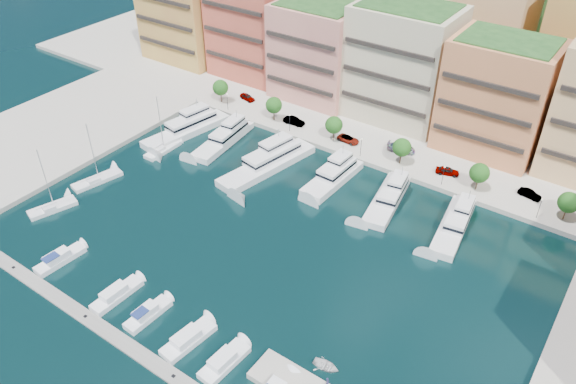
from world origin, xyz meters
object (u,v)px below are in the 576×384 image
object	(u,v)px
tree_5	(569,202)
yacht_3	(334,175)
sailboat_1	(97,180)
car_5	(530,194)
yacht_4	(388,198)
car_4	(447,171)
car_0	(247,97)
lamppost_1	(290,120)
cruiser_3	(117,295)
lamppost_0	(227,99)
yacht_2	(270,161)
car_1	(294,121)
lamppost_3	(444,172)
cruiser_6	(224,362)
person_0	(327,382)
tree_2	(334,125)
car_3	(401,148)
yacht_5	(455,223)
lamppost_4	(540,205)
tree_1	(274,105)
yacht_1	(225,138)
tree_0	(220,88)
tree_3	(402,147)
yacht_0	(189,127)
sailboat_0	(52,208)
cruiser_4	(148,314)
cruiser_1	(60,259)
cruiser_5	(188,340)
lamppost_2	(361,144)
tree_4	(479,173)
tender_0	(326,366)

from	to	relation	value
tree_5	yacht_3	bearing A→B (deg)	-163.81
sailboat_1	car_5	size ratio (longest dim) A/B	3.10
yacht_4	car_4	size ratio (longest dim) A/B	3.78
car_0	yacht_4	bearing A→B (deg)	-97.10
lamppost_1	cruiser_3	bearing A→B (deg)	-83.22
lamppost_0	lamppost_1	size ratio (longest dim) A/B	1.00
yacht_2	car_1	distance (m)	16.85
lamppost_3	cruiser_6	bearing A→B (deg)	-97.99
person_0	tree_2	bearing A→B (deg)	11.40
car_5	car_4	bearing A→B (deg)	105.99
yacht_3	car_4	distance (m)	22.53
car_3	yacht_5	bearing A→B (deg)	-146.10
lamppost_1	lamppost_4	world-z (taller)	same
tree_1	yacht_1	distance (m)	14.00
lamppost_3	yacht_2	size ratio (longest dim) A/B	0.18
tree_0	tree_3	bearing A→B (deg)	0.00
lamppost_0	lamppost_1	xyz separation A→B (m)	(18.00, 0.00, 0.00)
tree_0	yacht_1	world-z (taller)	tree_0
yacht_0	car_1	size ratio (longest dim) A/B	4.37
lamppost_3	yacht_0	distance (m)	56.73
tree_2	sailboat_0	size ratio (longest dim) A/B	0.43
lamppost_0	person_0	size ratio (longest dim) A/B	2.41
tree_0	cruiser_4	size ratio (longest dim) A/B	0.74
lamppost_4	cruiser_1	bearing A→B (deg)	-137.64
yacht_3	car_3	size ratio (longest dim) A/B	2.73
cruiser_5	sailboat_1	xyz separation A→B (m)	(-42.32, 18.80, -0.24)
yacht_0	cruiser_6	bearing A→B (deg)	-42.63
yacht_5	yacht_3	bearing A→B (deg)	178.75
tree_2	lamppost_2	distance (m)	8.37
sailboat_0	car_1	distance (m)	54.51
yacht_2	yacht_4	distance (m)	25.71
sailboat_0	lamppost_1	bearing A→B (deg)	67.00
tree_0	lamppost_2	xyz separation A→B (m)	(40.00, -2.30, -0.92)
lamppost_0	yacht_1	distance (m)	13.70
tree_0	car_3	world-z (taller)	tree_0
tree_4	lamppost_4	distance (m)	12.25
yacht_2	lamppost_4	bearing A→B (deg)	14.40
tree_5	sailboat_0	distance (m)	93.01
tree_0	yacht_0	world-z (taller)	tree_0
yacht_0	cruiser_1	bearing A→B (deg)	-74.46
tree_3	car_3	bearing A→B (deg)	113.37
car_4	tree_3	bearing A→B (deg)	84.14
lamppost_4	yacht_3	world-z (taller)	yacht_3
yacht_0	car_5	world-z (taller)	yacht_0
yacht_3	yacht_4	distance (m)	12.18
cruiser_3	person_0	bearing A→B (deg)	7.37
sailboat_0	tender_0	distance (m)	60.00
car_5	person_0	bearing A→B (deg)	-179.04
yacht_0	yacht_3	world-z (taller)	same
tree_3	cruiser_4	distance (m)	59.59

